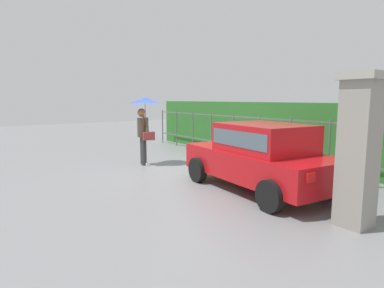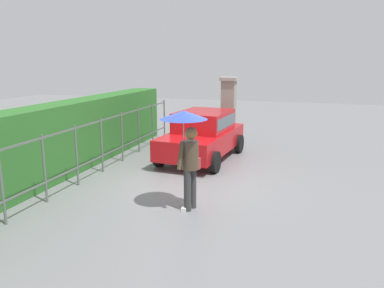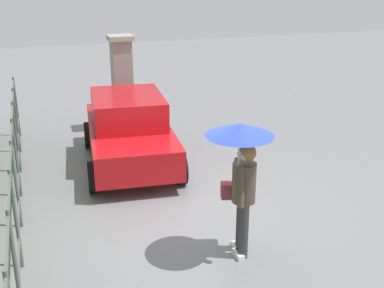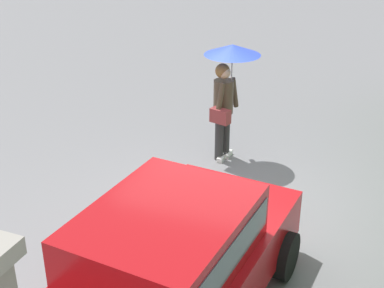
{
  "view_description": "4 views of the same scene",
  "coord_description": "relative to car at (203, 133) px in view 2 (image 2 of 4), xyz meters",
  "views": [
    {
      "loc": [
        7.41,
        -5.01,
        2.02
      ],
      "look_at": [
        0.51,
        -0.1,
        0.84
      ],
      "focal_mm": 30.53,
      "sensor_mm": 36.0,
      "label": 1
    },
    {
      "loc": [
        -8.55,
        -2.65,
        3.02
      ],
      "look_at": [
        0.4,
        0.04,
        0.94
      ],
      "focal_mm": 35.48,
      "sensor_mm": 36.0,
      "label": 2
    },
    {
      "loc": [
        -7.21,
        2.19,
        4.02
      ],
      "look_at": [
        0.26,
        -0.32,
        1.13
      ],
      "focal_mm": 45.67,
      "sensor_mm": 36.0,
      "label": 3
    },
    {
      "loc": [
        6.57,
        2.19,
        4.24
      ],
      "look_at": [
        0.37,
        -0.32,
        1.11
      ],
      "focal_mm": 49.55,
      "sensor_mm": 36.0,
      "label": 4
    }
  ],
  "objects": [
    {
      "name": "ground_plane",
      "position": [
        -2.53,
        -0.33,
        -0.8
      ],
      "size": [
        40.0,
        40.0,
        0.0
      ],
      "primitive_type": "plane",
      "color": "slate"
    },
    {
      "name": "hedge_row",
      "position": [
        -2.77,
        3.22,
        0.15
      ],
      "size": [
        11.76,
        0.9,
        1.9
      ],
      "primitive_type": "cube",
      "color": "#2D6B28",
      "rests_on": "ground"
    },
    {
      "name": "fence_section",
      "position": [
        -2.77,
        2.26,
        0.02
      ],
      "size": [
        10.81,
        0.05,
        1.5
      ],
      "color": "#59605B",
      "rests_on": "ground"
    },
    {
      "name": "gate_pillar",
      "position": [
        2.3,
        -0.33,
        0.44
      ],
      "size": [
        0.6,
        0.6,
        2.42
      ],
      "color": "gray",
      "rests_on": "ground"
    },
    {
      "name": "car",
      "position": [
        0.0,
        0.0,
        0.0
      ],
      "size": [
        3.86,
        2.14,
        1.48
      ],
      "rotation": [
        0.0,
        0.0,
        3.05
      ],
      "color": "#B71116",
      "rests_on": "ground"
    },
    {
      "name": "pedestrian",
      "position": [
        -4.05,
        -0.76,
        0.67
      ],
      "size": [
        0.94,
        0.94,
        2.05
      ],
      "rotation": [
        0.0,
        0.0,
        1.31
      ],
      "color": "#333333",
      "rests_on": "ground"
    }
  ]
}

